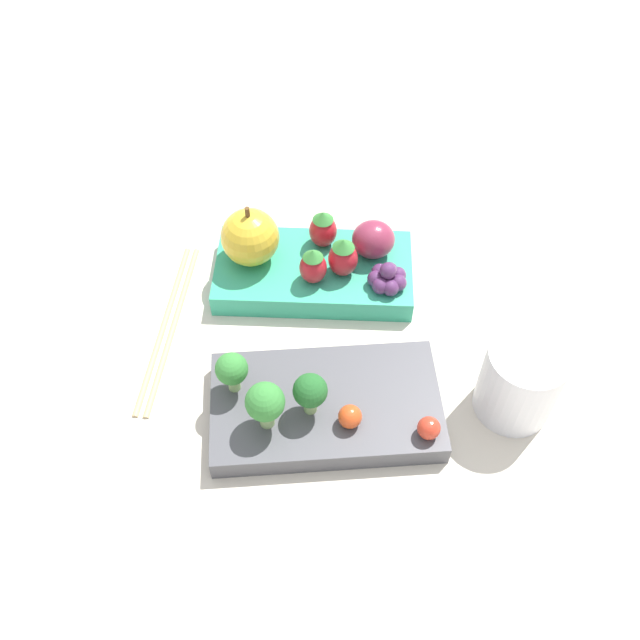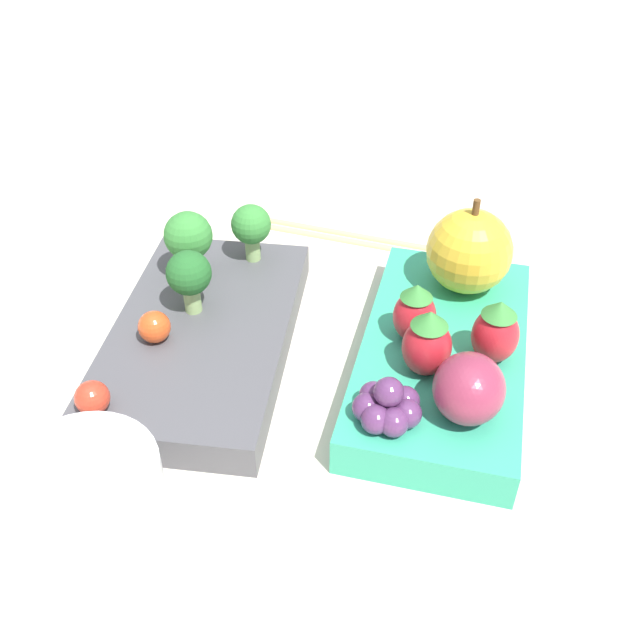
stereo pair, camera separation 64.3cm
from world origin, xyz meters
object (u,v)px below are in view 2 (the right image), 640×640
Objects in this scene: drinking_cup at (96,526)px; cherry_tomato_0 at (92,398)px; plum at (469,388)px; grape_cluster at (388,405)px; strawberry_0 at (427,343)px; strawberry_2 at (415,313)px; bento_box_fruit at (442,358)px; chopsticks_pair at (380,241)px; broccoli_floret_0 at (187,278)px; strawberry_1 at (496,332)px; apple at (469,251)px; cherry_tomato_1 at (154,327)px; broccoli_floret_1 at (251,226)px; bento_box_savoury at (203,337)px; broccoli_floret_2 at (189,238)px.

cherry_tomato_0 is at bearing 28.00° from drinking_cup.
plum is 1.11× the size of grape_cluster.
strawberry_2 is (0.03, 0.01, -0.00)m from strawberry_0.
bento_box_fruit is 0.16m from chopsticks_pair.
broccoli_floret_0 reaches higher than plum.
broccoli_floret_0 is 0.20m from strawberry_1.
grape_cluster is (-0.14, 0.04, -0.02)m from apple.
apple is (0.10, -0.19, 0.02)m from cherry_tomato_1.
broccoli_floret_0 is 1.03× the size of broccoli_floret_1.
grape_cluster reaches higher than bento_box_savoury.
broccoli_floret_2 is at bearing 54.71° from grape_cluster.
strawberry_1 reaches higher than cherry_tomato_1.
broccoli_floret_2 is 1.31× the size of grape_cluster.
plum is 0.21m from drinking_cup.
broccoli_floret_1 is 0.21× the size of chopsticks_pair.
grape_cluster is (-0.04, -0.16, 0.00)m from cherry_tomato_1.
drinking_cup is at bearing 138.04° from strawberry_0.
chopsticks_pair is at bearing 30.86° from strawberry_1.
strawberry_2 is (-0.04, -0.16, -0.01)m from broccoli_floret_2.
cherry_tomato_1 is at bearing 91.56° from strawberry_0.
cherry_tomato_0 is at bearing 120.32° from strawberry_2.
strawberry_0 is 1.09× the size of strawberry_2.
broccoli_floret_1 is 2.12× the size of cherry_tomato_1.
broccoli_floret_1 is at bearing 54.48° from strawberry_0.
grape_cluster is 0.22m from chopsticks_pair.
strawberry_0 reaches higher than broccoli_floret_0.
bento_box_fruit is at bearing 15.41° from plum.
apple is at bearing -11.45° from strawberry_0.
broccoli_floret_0 is 0.04m from broccoli_floret_2.
strawberry_1 is (-0.07, -0.02, -0.01)m from apple.
broccoli_floret_2 is 2.57× the size of cherry_tomato_0.
apple is 0.10m from strawberry_0.
strawberry_1 reaches higher than broccoli_floret_1.
strawberry_0 is 0.57× the size of drinking_cup.
drinking_cup is (-0.22, -0.03, -0.02)m from broccoli_floret_2.
strawberry_2 is 0.16m from chopsticks_pair.
strawberry_0 reaches higher than broccoli_floret_1.
bento_box_fruit is 0.17m from broccoli_floret_0.
strawberry_0 reaches higher than strawberry_1.
strawberry_0 is (-0.02, -0.15, 0.04)m from bento_box_savoury.
bento_box_fruit is at bearing -62.68° from cherry_tomato_0.
apple is at bearing -91.92° from broccoli_floret_1.
grape_cluster is (-0.04, 0.02, -0.01)m from strawberry_0.
cherry_tomato_0 is 0.25× the size of drinking_cup.
plum is (-0.03, -0.20, 0.01)m from cherry_tomato_1.
grape_cluster is at bearing -114.32° from bento_box_savoury.
grape_cluster is at bearing -116.29° from broccoli_floret_0.
apple is at bearing -50.83° from cherry_tomato_0.
strawberry_2 reaches higher than cherry_tomato_0.
bento_box_savoury is 0.19m from plum.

